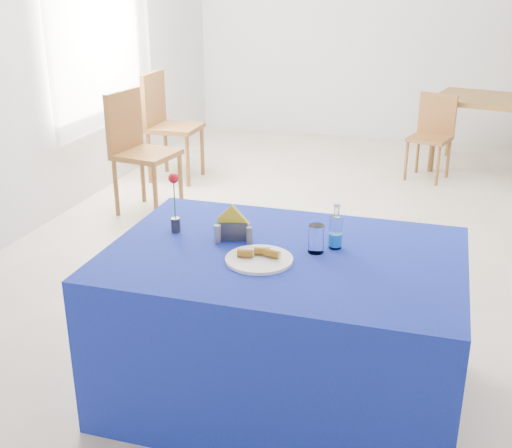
{
  "coord_description": "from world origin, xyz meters",
  "views": [
    {
      "loc": [
        0.58,
        -4.48,
        1.94
      ],
      "look_at": [
        -0.15,
        -2.0,
        0.92
      ],
      "focal_mm": 45.0,
      "sensor_mm": 36.0,
      "label": 1
    }
  ],
  "objects_px": {
    "chair_bg_left": "(433,130)",
    "chair_win_b": "(166,119)",
    "plate": "(259,259)",
    "chair_win_a": "(137,143)",
    "blue_table": "(283,325)",
    "water_bottle": "(336,233)",
    "oak_table": "(505,106)"
  },
  "relations": [
    {
      "from": "blue_table",
      "to": "chair_win_b",
      "type": "height_order",
      "value": "chair_win_b"
    },
    {
      "from": "water_bottle",
      "to": "chair_bg_left",
      "type": "relative_size",
      "value": 0.26
    },
    {
      "from": "chair_bg_left",
      "to": "chair_win_a",
      "type": "relative_size",
      "value": 0.81
    },
    {
      "from": "plate",
      "to": "chair_win_b",
      "type": "relative_size",
      "value": 0.29
    },
    {
      "from": "blue_table",
      "to": "plate",
      "type": "bearing_deg",
      "value": -123.3
    },
    {
      "from": "chair_bg_left",
      "to": "chair_win_b",
      "type": "relative_size",
      "value": 0.8
    },
    {
      "from": "chair_win_a",
      "to": "chair_win_b",
      "type": "bearing_deg",
      "value": 17.74
    },
    {
      "from": "plate",
      "to": "chair_win_a",
      "type": "distance_m",
      "value": 2.91
    },
    {
      "from": "plate",
      "to": "chair_win_a",
      "type": "bearing_deg",
      "value": 127.09
    },
    {
      "from": "water_bottle",
      "to": "oak_table",
      "type": "distance_m",
      "value": 4.33
    },
    {
      "from": "plate",
      "to": "oak_table",
      "type": "relative_size",
      "value": 0.2
    },
    {
      "from": "chair_win_b",
      "to": "chair_win_a",
      "type": "bearing_deg",
      "value": -171.33
    },
    {
      "from": "chair_bg_left",
      "to": "chair_win_b",
      "type": "height_order",
      "value": "chair_win_b"
    },
    {
      "from": "blue_table",
      "to": "oak_table",
      "type": "relative_size",
      "value": 1.05
    },
    {
      "from": "blue_table",
      "to": "chair_win_b",
      "type": "bearing_deg",
      "value": 122.43
    },
    {
      "from": "plate",
      "to": "chair_win_a",
      "type": "relative_size",
      "value": 0.29
    },
    {
      "from": "chair_bg_left",
      "to": "plate",
      "type": "bearing_deg",
      "value": -81.89
    },
    {
      "from": "blue_table",
      "to": "oak_table",
      "type": "height_order",
      "value": "blue_table"
    },
    {
      "from": "plate",
      "to": "chair_win_a",
      "type": "height_order",
      "value": "chair_win_a"
    },
    {
      "from": "plate",
      "to": "blue_table",
      "type": "xyz_separation_m",
      "value": [
        0.08,
        0.12,
        -0.39
      ]
    },
    {
      "from": "chair_bg_left",
      "to": "blue_table",
      "type": "bearing_deg",
      "value": -80.99
    },
    {
      "from": "water_bottle",
      "to": "oak_table",
      "type": "xyz_separation_m",
      "value": [
        0.99,
        4.22,
        -0.15
      ]
    },
    {
      "from": "plate",
      "to": "water_bottle",
      "type": "bearing_deg",
      "value": 39.54
    },
    {
      "from": "water_bottle",
      "to": "chair_win_b",
      "type": "height_order",
      "value": "chair_win_b"
    },
    {
      "from": "blue_table",
      "to": "chair_win_a",
      "type": "distance_m",
      "value": 2.87
    },
    {
      "from": "plate",
      "to": "chair_bg_left",
      "type": "xyz_separation_m",
      "value": [
        0.61,
        4.03,
        -0.29
      ]
    },
    {
      "from": "plate",
      "to": "chair_win_b",
      "type": "bearing_deg",
      "value": 120.37
    },
    {
      "from": "plate",
      "to": "oak_table",
      "type": "height_order",
      "value": "plate"
    },
    {
      "from": "plate",
      "to": "blue_table",
      "type": "relative_size",
      "value": 0.19
    },
    {
      "from": "blue_table",
      "to": "chair_bg_left",
      "type": "xyz_separation_m",
      "value": [
        0.53,
        3.91,
        0.1
      ]
    },
    {
      "from": "oak_table",
      "to": "water_bottle",
      "type": "bearing_deg",
      "value": -103.26
    },
    {
      "from": "blue_table",
      "to": "water_bottle",
      "type": "distance_m",
      "value": 0.51
    }
  ]
}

